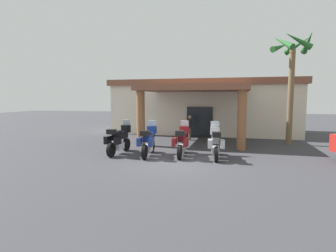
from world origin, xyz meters
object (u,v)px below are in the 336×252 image
object	(u,v)px
motorcycle_black	(119,140)
palm_tree_near_portico	(292,63)
motorcycle_maroon	(182,141)
motorcycle_silver	(215,143)
pedestrian	(190,126)
motorcycle_blue	(148,141)
motel_building	(205,106)

from	to	relation	value
motorcycle_black	palm_tree_near_portico	world-z (taller)	palm_tree_near_portico
motorcycle_maroon	motorcycle_black	bearing A→B (deg)	91.38
motorcycle_maroon	palm_tree_near_portico	xyz separation A→B (m)	(5.47, 4.67, 4.00)
motorcycle_silver	pedestrian	world-z (taller)	motorcycle_silver
motorcycle_blue	motorcycle_maroon	world-z (taller)	same
motorcycle_blue	palm_tree_near_portico	distance (m)	9.50
motel_building	motorcycle_blue	world-z (taller)	motel_building
motel_building	motorcycle_silver	size ratio (longest dim) A/B	6.37
motel_building	motorcycle_silver	distance (m)	9.65
motorcycle_maroon	palm_tree_near_portico	size ratio (longest dim) A/B	0.35
motorcycle_blue	pedestrian	distance (m)	5.36
motorcycle_black	motorcycle_maroon	world-z (taller)	same
motorcycle_silver	palm_tree_near_portico	xyz separation A→B (m)	(3.92, 4.73, 4.00)
motel_building	pedestrian	xyz separation A→B (m)	(-0.45, -4.46, -1.17)
motel_building	motorcycle_silver	xyz separation A→B (m)	(1.54, -9.43, -1.39)
motel_building	motorcycle_black	xyz separation A→B (m)	(-3.09, -9.59, -1.39)
motorcycle_maroon	pedestrian	xyz separation A→B (m)	(-0.45, 4.90, 0.22)
motorcycle_blue	motorcycle_silver	bearing A→B (deg)	-89.92
motorcycle_black	palm_tree_near_portico	xyz separation A→B (m)	(8.55, 4.89, 4.00)
motorcycle_blue	motorcycle_silver	world-z (taller)	same
motel_building	motorcycle_blue	size ratio (longest dim) A/B	6.36
palm_tree_near_portico	motel_building	bearing A→B (deg)	139.29
motel_building	motorcycle_maroon	size ratio (longest dim) A/B	6.36
motorcycle_black	motorcycle_blue	bearing A→B (deg)	-90.28
motorcycle_blue	motorcycle_silver	xyz separation A→B (m)	(3.09, 0.27, 0.00)
pedestrian	motel_building	bearing A→B (deg)	80.14
motorcycle_black	pedestrian	size ratio (longest dim) A/B	1.38
palm_tree_near_portico	motorcycle_maroon	bearing A→B (deg)	-139.52
pedestrian	palm_tree_near_portico	world-z (taller)	palm_tree_near_portico
motorcycle_maroon	motorcycle_silver	distance (m)	1.55
motorcycle_black	motorcycle_maroon	size ratio (longest dim) A/B	1.00
motel_building	palm_tree_near_portico	distance (m)	7.66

